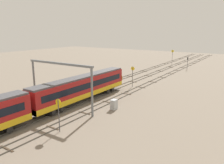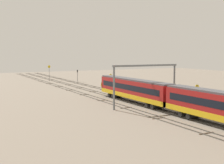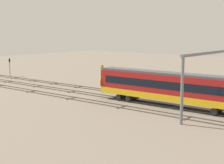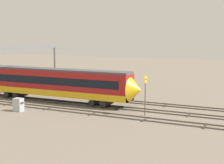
{
  "view_description": "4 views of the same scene",
  "coord_description": "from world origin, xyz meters",
  "px_view_note": "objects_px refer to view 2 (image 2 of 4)",
  "views": [
    {
      "loc": [
        -37.19,
        -27.63,
        13.41
      ],
      "look_at": [
        4.07,
        -0.39,
        2.01
      ],
      "focal_mm": 36.26,
      "sensor_mm": 36.0,
      "label": 1
    },
    {
      "loc": [
        -58.21,
        32.84,
        10.33
      ],
      "look_at": [
        4.27,
        -0.17,
        3.47
      ],
      "focal_mm": 48.24,
      "sensor_mm": 36.0,
      "label": 2
    },
    {
      "loc": [
        -28.03,
        41.92,
        10.59
      ],
      "look_at": [
        4.74,
        0.83,
        2.77
      ],
      "focal_mm": 53.76,
      "sensor_mm": 36.0,
      "label": 3
    },
    {
      "loc": [
        23.36,
        -40.25,
        9.6
      ],
      "look_at": [
        3.22,
        1.36,
        3.31
      ],
      "focal_mm": 53.26,
      "sensor_mm": 36.0,
      "label": 4
    }
  ],
  "objects_px": {
    "overhead_gantry": "(146,76)",
    "relay_cabinet": "(164,96)",
    "speed_sign_near_foreground": "(111,81)",
    "speed_sign_far_trackside": "(49,71)",
    "speed_sign_mid_trackside": "(197,93)",
    "signal_light_trackside_approach": "(77,74)"
  },
  "relations": [
    {
      "from": "speed_sign_mid_trackside",
      "to": "speed_sign_far_trackside",
      "type": "xyz_separation_m",
      "value": [
        67.94,
        7.8,
        0.68
      ]
    },
    {
      "from": "speed_sign_near_foreground",
      "to": "signal_light_trackside_approach",
      "type": "xyz_separation_m",
      "value": [
        33.11,
        -3.87,
        -0.46
      ]
    },
    {
      "from": "overhead_gantry",
      "to": "speed_sign_mid_trackside",
      "type": "bearing_deg",
      "value": -135.55
    },
    {
      "from": "speed_sign_mid_trackside",
      "to": "relay_cabinet",
      "type": "distance_m",
      "value": 11.74
    },
    {
      "from": "speed_sign_mid_trackside",
      "to": "speed_sign_far_trackside",
      "type": "relative_size",
      "value": 0.8
    },
    {
      "from": "speed_sign_near_foreground",
      "to": "signal_light_trackside_approach",
      "type": "height_order",
      "value": "speed_sign_near_foreground"
    },
    {
      "from": "speed_sign_far_trackside",
      "to": "overhead_gantry",
      "type": "bearing_deg",
      "value": -178.89
    },
    {
      "from": "speed_sign_near_foreground",
      "to": "speed_sign_mid_trackside",
      "type": "distance_m",
      "value": 27.37
    },
    {
      "from": "speed_sign_near_foreground",
      "to": "relay_cabinet",
      "type": "height_order",
      "value": "speed_sign_near_foreground"
    },
    {
      "from": "overhead_gantry",
      "to": "signal_light_trackside_approach",
      "type": "distance_m",
      "value": 54.04
    },
    {
      "from": "speed_sign_near_foreground",
      "to": "speed_sign_far_trackside",
      "type": "bearing_deg",
      "value": 5.92
    },
    {
      "from": "relay_cabinet",
      "to": "speed_sign_near_foreground",
      "type": "bearing_deg",
      "value": 17.26
    },
    {
      "from": "speed_sign_mid_trackside",
      "to": "relay_cabinet",
      "type": "relative_size",
      "value": 2.66
    },
    {
      "from": "overhead_gantry",
      "to": "speed_sign_far_trackside",
      "type": "height_order",
      "value": "overhead_gantry"
    },
    {
      "from": "speed_sign_mid_trackside",
      "to": "relay_cabinet",
      "type": "height_order",
      "value": "speed_sign_mid_trackside"
    },
    {
      "from": "relay_cabinet",
      "to": "speed_sign_far_trackside",
      "type": "bearing_deg",
      "value": 9.15
    },
    {
      "from": "speed_sign_mid_trackside",
      "to": "signal_light_trackside_approach",
      "type": "relative_size",
      "value": 1.09
    },
    {
      "from": "speed_sign_near_foreground",
      "to": "speed_sign_far_trackside",
      "type": "xyz_separation_m",
      "value": [
        40.81,
        4.23,
        0.51
      ]
    },
    {
      "from": "overhead_gantry",
      "to": "speed_sign_mid_trackside",
      "type": "height_order",
      "value": "overhead_gantry"
    },
    {
      "from": "speed_sign_mid_trackside",
      "to": "relay_cabinet",
      "type": "xyz_separation_m",
      "value": [
        11.46,
        -1.3,
        -2.21
      ]
    },
    {
      "from": "overhead_gantry",
      "to": "relay_cabinet",
      "type": "relative_size",
      "value": 8.34
    },
    {
      "from": "speed_sign_mid_trackside",
      "to": "speed_sign_far_trackside",
      "type": "bearing_deg",
      "value": 6.55
    }
  ]
}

